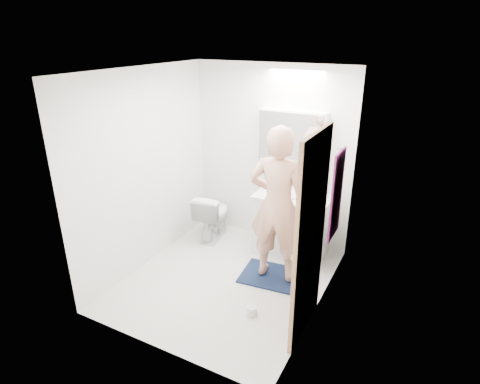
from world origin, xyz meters
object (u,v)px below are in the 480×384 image
Objects in this scene: vanity_cabinet at (292,226)px; medicine_cabinet at (291,138)px; toothbrush_cup at (314,190)px; soap_bottle_a at (277,181)px; soap_bottle_b at (286,182)px; toilet_paper_roll at (252,311)px; person at (278,205)px; toilet at (213,215)px.

medicine_cabinet is (-0.14, 0.21, 1.11)m from vanity_cabinet.
toothbrush_cup reaches higher than vanity_cabinet.
soap_bottle_b is at bearing 14.74° from soap_bottle_a.
medicine_cabinet is 8.00× the size of toilet_paper_roll.
person is at bearing -66.86° from soap_bottle_a.
vanity_cabinet is 1.14m from medicine_cabinet.
medicine_cabinet is 1.04m from person.
person is (0.19, -0.87, -0.55)m from medicine_cabinet.
toothbrush_cup is at bearing -107.49° from person.
vanity_cabinet reaches higher than toilet.
medicine_cabinet is 2.17m from toilet_paper_roll.
soap_bottle_b is 0.40m from toothbrush_cup.
medicine_cabinet is 0.60m from soap_bottle_a.
soap_bottle_a is at bearing -165.26° from soap_bottle_b.
soap_bottle_a is 1.80× the size of toilet_paper_roll.
soap_bottle_a reaches higher than soap_bottle_b.
soap_bottle_a is at bearing -178.88° from toothbrush_cup.
person reaches higher than vanity_cabinet.
toilet_paper_roll is (1.23, -1.27, -0.29)m from toilet.
soap_bottle_b reaches higher than toilet.
soap_bottle_b is 1.52× the size of toilet_paper_roll.
toilet is at bearing -168.53° from toothbrush_cup.
toilet_paper_roll is at bearing 87.66° from person.
toothbrush_cup is (0.17, 0.82, -0.09)m from person.
toothbrush_cup is 1.76m from toilet_paper_roll.
soap_bottle_b is (-0.23, 0.84, -0.05)m from person.
person is (0.05, -0.66, 0.56)m from vanity_cabinet.
person is 1.16m from toilet_paper_roll.
vanity_cabinet is 0.87m from person.
person reaches higher than toilet_paper_roll.
person is 10.87× the size of soap_bottle_b.
vanity_cabinet is 0.62m from soap_bottle_a.
medicine_cabinet is 0.49× the size of person.
person is 0.84m from toothbrush_cup.
toilet is at bearing -30.42° from person.
soap_bottle_b is (-0.04, -0.03, -0.60)m from medicine_cabinet.
soap_bottle_b is (-0.18, 0.18, 0.51)m from vanity_cabinet.
toilet is at bearing 134.08° from toilet_paper_roll.
soap_bottle_b is (0.11, 0.03, -0.02)m from soap_bottle_a.
soap_bottle_a is (-0.15, -0.06, -0.58)m from medicine_cabinet.
soap_bottle_b is 1.81m from toilet_paper_roll.
medicine_cabinet is at bearing 98.50° from toilet_paper_roll.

